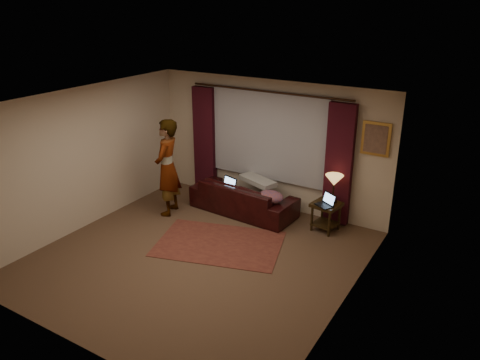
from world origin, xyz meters
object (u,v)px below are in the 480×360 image
Objects in this scene: laptop_sofa at (225,185)px; person at (167,168)px; tiffany_lamp at (334,189)px; sofa at (243,192)px; laptop_table at (324,200)px; end_table at (326,217)px.

person is (-0.91, -0.65, 0.40)m from laptop_sofa.
laptop_sofa is 0.74× the size of tiffany_lamp.
person is (-1.25, -0.79, 0.53)m from sofa.
tiffany_lamp is 3.19m from person.
laptop_table is 3.07m from person.
person reaches higher than laptop_table.
laptop_sofa is 2.05m from laptop_table.
sofa is 6.44× the size of laptop_table.
person is (-2.96, -0.77, 0.30)m from laptop_table.
laptop_sofa is 2.08m from end_table.
laptop_table is at bearing -176.64° from sofa.
tiffany_lamp is (2.11, 0.37, 0.24)m from laptop_sofa.
laptop_table is at bearing 87.12° from person.
laptop_table is 0.17× the size of person.
laptop_table is (-0.07, -0.25, -0.15)m from tiffany_lamp.
laptop_sofa is at bearing -170.18° from tiffany_lamp.
laptop_sofa is 0.71× the size of end_table.
sofa reaches higher than laptop_table.
tiffany_lamp is at bearing 91.07° from person.
end_table is 1.63× the size of laptop_table.
laptop_sofa is at bearing 26.35° from sofa.
laptop_table is at bearing -89.70° from end_table.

